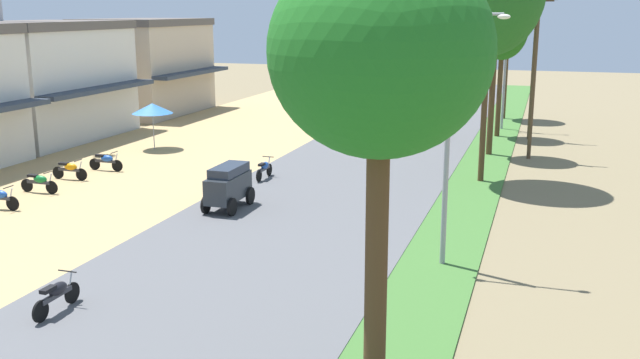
# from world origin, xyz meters

# --- Properties ---
(shophouse_mid) EXTENTS (7.87, 10.02, 6.90)m
(shophouse_mid) POSITION_xyz_m (-19.97, 30.35, 3.46)
(shophouse_mid) COLOR silver
(shophouse_mid) RESTS_ON ground
(shophouse_far) EXTENTS (7.75, 9.71, 6.90)m
(shophouse_far) POSITION_xyz_m (-19.97, 41.85, 3.46)
(shophouse_far) COLOR #C6B299
(shophouse_far) RESTS_ON ground
(parked_motorbike_fifth) EXTENTS (1.80, 0.54, 0.94)m
(parked_motorbike_fifth) POSITION_xyz_m (-11.49, 18.94, 0.55)
(parked_motorbike_fifth) COLOR black
(parked_motorbike_fifth) RESTS_ON dirt_shoulder
(parked_motorbike_sixth) EXTENTS (1.80, 0.54, 0.94)m
(parked_motorbike_sixth) POSITION_xyz_m (-11.79, 21.37, 0.55)
(parked_motorbike_sixth) COLOR black
(parked_motorbike_sixth) RESTS_ON dirt_shoulder
(parked_motorbike_seventh) EXTENTS (1.80, 0.54, 0.94)m
(parked_motorbike_seventh) POSITION_xyz_m (-11.31, 23.46, 0.55)
(parked_motorbike_seventh) COLOR black
(parked_motorbike_seventh) RESTS_ON dirt_shoulder
(vendor_umbrella) EXTENTS (2.20, 2.20, 2.52)m
(vendor_umbrella) POSITION_xyz_m (-11.97, 28.99, 2.31)
(vendor_umbrella) COLOR #99999E
(vendor_umbrella) RESTS_ON dirt_shoulder
(median_tree_nearest) EXTENTS (3.84, 3.84, 8.62)m
(median_tree_nearest) POSITION_xyz_m (5.76, 6.78, 6.79)
(median_tree_nearest) COLOR #4C351E
(median_tree_nearest) RESTS_ON median_strip
(median_tree_third) EXTENTS (3.14, 3.14, 9.70)m
(median_tree_third) POSITION_xyz_m (5.72, 33.12, 7.67)
(median_tree_third) COLOR #4C351E
(median_tree_third) RESTS_ON median_strip
(median_tree_fourth) EXTENTS (2.97, 2.97, 8.28)m
(median_tree_fourth) POSITION_xyz_m (5.72, 38.98, 6.43)
(median_tree_fourth) COLOR #4C351E
(median_tree_fourth) RESTS_ON median_strip
(median_tree_fifth) EXTENTS (3.30, 3.30, 8.46)m
(median_tree_fifth) POSITION_xyz_m (5.62, 46.53, 6.75)
(median_tree_fifth) COLOR #4C351E
(median_tree_fifth) RESTS_ON median_strip
(streetlamp_near) EXTENTS (3.16, 0.20, 7.52)m
(streetlamp_near) POSITION_xyz_m (5.80, 15.52, 4.41)
(streetlamp_near) COLOR gray
(streetlamp_near) RESTS_ON median_strip
(streetlamp_mid) EXTENTS (3.16, 0.20, 7.41)m
(streetlamp_mid) POSITION_xyz_m (5.80, 41.90, 4.35)
(streetlamp_mid) COLOR gray
(streetlamp_mid) RESTS_ON median_strip
(utility_pole_near) EXTENTS (1.80, 0.20, 8.55)m
(utility_pole_near) POSITION_xyz_m (7.77, 32.84, 4.46)
(utility_pole_near) COLOR brown
(utility_pole_near) RESTS_ON ground
(utility_pole_far) EXTENTS (1.80, 0.20, 8.54)m
(utility_pole_far) POSITION_xyz_m (7.58, 38.83, 4.46)
(utility_pole_far) COLOR brown
(utility_pole_far) RESTS_ON ground
(car_van_charcoal) EXTENTS (1.19, 2.41, 1.67)m
(car_van_charcoal) POSITION_xyz_m (-2.91, 19.09, 1.02)
(car_van_charcoal) COLOR #282D33
(car_van_charcoal) RESTS_ON road_strip
(car_hatchback_white) EXTENTS (1.04, 2.00, 1.23)m
(car_hatchback_white) POSITION_xyz_m (2.04, 36.85, 0.75)
(car_hatchback_white) COLOR silver
(car_hatchback_white) RESTS_ON road_strip
(motorbike_ahead_third) EXTENTS (0.54, 1.80, 0.94)m
(motorbike_ahead_third) POSITION_xyz_m (-2.96, 8.92, 0.57)
(motorbike_ahead_third) COLOR black
(motorbike_ahead_third) RESTS_ON road_strip
(motorbike_ahead_fourth) EXTENTS (0.54, 1.80, 0.94)m
(motorbike_ahead_fourth) POSITION_xyz_m (-3.48, 24.15, 0.57)
(motorbike_ahead_fourth) COLOR black
(motorbike_ahead_fourth) RESTS_ON road_strip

